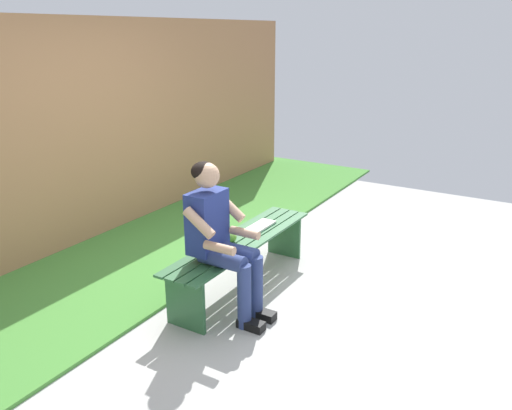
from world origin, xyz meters
name	(u,v)px	position (x,y,z in m)	size (l,w,h in m)	color
ground_plane	(281,395)	(1.10, 1.00, -0.02)	(10.00, 7.00, 0.04)	#B2B2AD
grass_strip	(133,254)	(0.00, -1.35, 0.01)	(9.00, 1.99, 0.03)	#478C38
brick_wall	(26,144)	(0.50, -2.15, 1.18)	(9.50, 0.24, 2.37)	#B27A51
bench_near	(242,251)	(0.00, 0.00, 0.36)	(1.87, 0.41, 0.46)	#2D6038
person_seated	(220,234)	(0.47, 0.10, 0.70)	(0.50, 0.69, 1.27)	navy
apple	(232,237)	(0.09, -0.05, 0.51)	(0.09, 0.09, 0.09)	#72B738
book_open	(259,227)	(-0.32, -0.01, 0.47)	(0.41, 0.16, 0.02)	white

